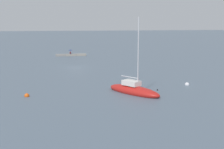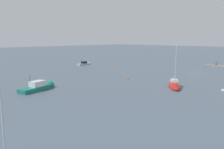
{
  "view_description": "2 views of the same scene",
  "coord_description": "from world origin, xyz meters",
  "px_view_note": "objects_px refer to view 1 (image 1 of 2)",
  "views": [
    {
      "loc": [
        3.47,
        61.57,
        9.34
      ],
      "look_at": [
        -2.58,
        28.05,
        3.32
      ],
      "focal_mm": 48.17,
      "sensor_mm": 36.0,
      "label": 1
    },
    {
      "loc": [
        -29.26,
        68.89,
        10.61
      ],
      "look_at": [
        7.05,
        30.01,
        2.09
      ],
      "focal_mm": 36.08,
      "sensor_mm": 36.0,
      "label": 2
    }
  ],
  "objects_px": {
    "mooring_buoy_mid": "(27,96)",
    "umbrella_open_navy": "(70,50)",
    "person_seated_maroon_left": "(70,53)",
    "mooring_buoy_far": "(187,85)",
    "sailboat_red_near": "(134,90)"
  },
  "relations": [
    {
      "from": "umbrella_open_navy",
      "to": "sailboat_red_near",
      "type": "distance_m",
      "value": 45.9
    },
    {
      "from": "mooring_buoy_far",
      "to": "mooring_buoy_mid",
      "type": "bearing_deg",
      "value": 7.1
    },
    {
      "from": "umbrella_open_navy",
      "to": "sailboat_red_near",
      "type": "relative_size",
      "value": 0.12
    },
    {
      "from": "person_seated_maroon_left",
      "to": "sailboat_red_near",
      "type": "distance_m",
      "value": 45.86
    },
    {
      "from": "mooring_buoy_far",
      "to": "umbrella_open_navy",
      "type": "bearing_deg",
      "value": -69.85
    },
    {
      "from": "person_seated_maroon_left",
      "to": "umbrella_open_navy",
      "type": "height_order",
      "value": "umbrella_open_navy"
    },
    {
      "from": "sailboat_red_near",
      "to": "mooring_buoy_mid",
      "type": "relative_size",
      "value": 16.61
    },
    {
      "from": "mooring_buoy_mid",
      "to": "mooring_buoy_far",
      "type": "xyz_separation_m",
      "value": [
        -22.79,
        -2.84,
        0.0
      ]
    },
    {
      "from": "person_seated_maroon_left",
      "to": "mooring_buoy_far",
      "type": "height_order",
      "value": "person_seated_maroon_left"
    },
    {
      "from": "sailboat_red_near",
      "to": "mooring_buoy_mid",
      "type": "xyz_separation_m",
      "value": [
        13.72,
        -0.62,
        -0.29
      ]
    },
    {
      "from": "person_seated_maroon_left",
      "to": "mooring_buoy_far",
      "type": "bearing_deg",
      "value": 99.6
    },
    {
      "from": "mooring_buoy_mid",
      "to": "umbrella_open_navy",
      "type": "bearing_deg",
      "value": -99.35
    },
    {
      "from": "umbrella_open_navy",
      "to": "person_seated_maroon_left",
      "type": "bearing_deg",
      "value": 126.37
    },
    {
      "from": "mooring_buoy_far",
      "to": "person_seated_maroon_left",
      "type": "bearing_deg",
      "value": -69.86
    },
    {
      "from": "person_seated_maroon_left",
      "to": "mooring_buoy_far",
      "type": "xyz_separation_m",
      "value": [
        -15.39,
        41.96,
        -0.68
      ]
    }
  ]
}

